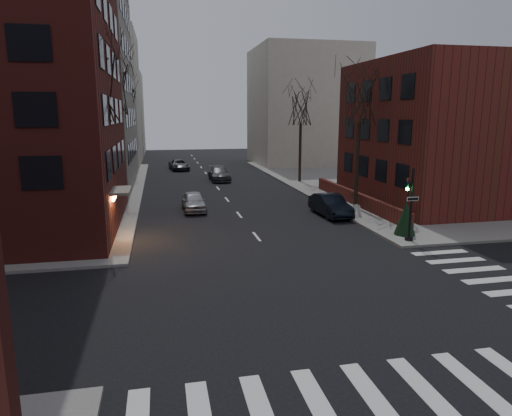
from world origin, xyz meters
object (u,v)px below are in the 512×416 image
Objects in this scene: streetlamp_near at (120,152)px; tree_left_b at (113,90)px; tree_right_b at (301,108)px; car_lane_silver at (194,201)px; tree_right_a at (360,99)px; streetlamp_far at (134,138)px; sandwich_board at (357,210)px; traffic_signal at (410,209)px; tree_left_c at (126,105)px; car_lane_far at (179,165)px; evergreen_shrub at (405,218)px; tree_left_a at (93,87)px; parked_sedan at (330,205)px; car_lane_gray at (219,174)px.

tree_left_b is at bearing 98.53° from streetlamp_near.
tree_right_b is 18.15m from car_lane_silver.
car_lane_silver is at bearing 169.98° from tree_right_a.
sandwich_board is (15.89, -26.74, -3.69)m from streetlamp_far.
traffic_signal is 0.64× the size of streetlamp_far.
car_lane_far is (5.80, 5.59, -7.37)m from tree_left_c.
tree_left_c reaches higher than evergreen_shrub.
tree_left_c is 18.40m from streetlamp_near.
tree_left_a is at bearing -106.91° from car_lane_far.
streetlamp_near is (0.60, 8.00, -4.23)m from tree_left_a.
tree_right_b is 17.24m from parked_sedan.
tree_left_c reaches higher than streetlamp_far.
streetlamp_far is at bearing 118.89° from sandwich_board.
streetlamp_far is (0.00, 20.00, 0.00)m from streetlamp_near.
tree_left_b is at bearing 155.56° from tree_right_a.
traffic_signal is at bearing -92.15° from tree_right_b.
car_lane_gray is at bearing 74.58° from car_lane_silver.
car_lane_gray is 1.06× the size of car_lane_far.
tree_right_b is (0.00, 14.00, -0.44)m from tree_right_a.
car_lane_gray is (9.60, -4.85, -7.30)m from tree_left_c.
streetlamp_near and streetlamp_far have the same top height.
tree_left_a is at bearing -91.23° from streetlamp_far.
evergreen_shrub is at bearing 68.76° from traffic_signal.
tree_left_c reaches higher than streetlamp_near.
tree_right_a is (0.86, 9.01, 6.12)m from traffic_signal.
sandwich_board is at bearing -33.08° from tree_left_b.
traffic_signal is 0.80× the size of car_lane_gray.
tree_left_a is 18.34m from sandwich_board.
traffic_signal is at bearing -45.46° from tree_left_b.
traffic_signal is 20.86m from streetlamp_near.
tree_left_b is 11.64m from car_lane_silver.
tree_right_a is 1.55× the size of streetlamp_far.
car_lane_silver is 11.78m from sandwich_board.
tree_left_b is at bearing -92.15° from streetlamp_far.
tree_right_a is at bearing -65.52° from car_lane_gray.
streetlamp_near is 20.00m from streetlamp_far.
evergreen_shrub is (11.44, -9.93, 0.45)m from car_lane_silver.
parked_sedan is 19.52m from car_lane_gray.
car_lane_far is (5.80, 31.59, -7.81)m from tree_left_a.
car_lane_gray is at bearing 103.05° from parked_sedan.
car_lane_silver reaches higher than car_lane_far.
car_lane_silver is at bearing 46.62° from tree_left_a.
sandwich_board is (15.89, -6.74, -3.69)m from streetlamp_near.
tree_right_a is 12.18× the size of sandwich_board.
traffic_signal is 0.39× the size of tree_left_a.
parked_sedan is (15.00, -23.61, -7.27)m from tree_left_c.
car_lane_far is at bearing 79.60° from tree_left_a.
parked_sedan is at bearing -79.02° from car_lane_far.
tree_left_a is at bearing -173.96° from parked_sedan.
car_lane_gray is (9.00, 13.15, -3.51)m from streetlamp_near.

